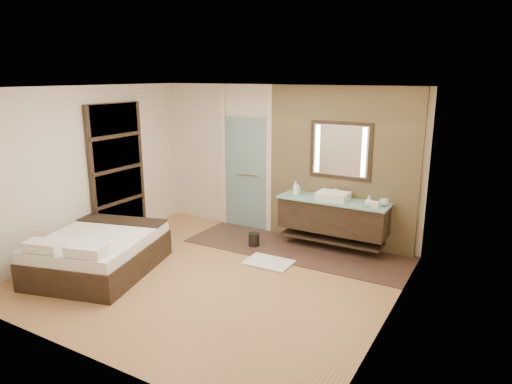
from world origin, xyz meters
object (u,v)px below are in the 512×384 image
Objects in this scene: vanity at (333,216)px; waste_bin at (254,240)px; mirror_unit at (340,150)px; bed at (99,253)px.

waste_bin is (-1.20, -0.55, -0.46)m from vanity.
mirror_unit is 4.13m from bed.
bed is 2.53m from waste_bin.
vanity is 1.75× the size of mirror_unit.
bed is 9.22× the size of waste_bin.
vanity reaches higher than waste_bin.
vanity is at bearing 28.64° from bed.
vanity is at bearing -90.00° from mirror_unit.
waste_bin is at bearing 38.56° from bed.
mirror_unit reaches higher than vanity.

